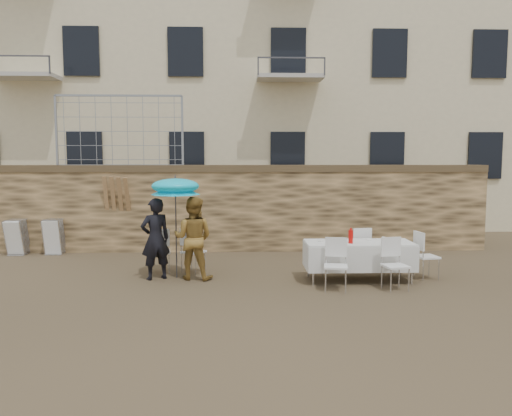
{
  "coord_description": "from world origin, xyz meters",
  "views": [
    {
      "loc": [
        0.06,
        -7.98,
        2.43
      ],
      "look_at": [
        0.4,
        2.2,
        1.4
      ],
      "focal_mm": 35.0,
      "sensor_mm": 36.0,
      "label": 1
    }
  ],
  "objects_px": {
    "couple_chair_left": "(160,250)",
    "couple_chair_right": "(193,250)",
    "woman_dress": "(193,238)",
    "table_chair_side": "(427,255)",
    "man_suit": "(155,239)",
    "table_chair_front_left": "(336,265)",
    "table_chair_front_right": "(395,265)",
    "banquet_table": "(359,244)",
    "chair_stack_right": "(56,235)",
    "soda_bottle": "(351,237)",
    "table_chair_back": "(359,249)",
    "umbrella": "(175,189)",
    "chair_stack_left": "(20,236)"
  },
  "relations": [
    {
      "from": "table_chair_front_left",
      "to": "table_chair_front_right",
      "type": "relative_size",
      "value": 1.0
    },
    {
      "from": "table_chair_front_left",
      "to": "umbrella",
      "type": "bearing_deg",
      "value": 171.29
    },
    {
      "from": "banquet_table",
      "to": "table_chair_back",
      "type": "relative_size",
      "value": 2.19
    },
    {
      "from": "man_suit",
      "to": "table_chair_front_left",
      "type": "bearing_deg",
      "value": 135.74
    },
    {
      "from": "soda_bottle",
      "to": "table_chair_front_left",
      "type": "relative_size",
      "value": 0.27
    },
    {
      "from": "soda_bottle",
      "to": "chair_stack_left",
      "type": "xyz_separation_m",
      "value": [
        -7.72,
        3.21,
        -0.45
      ]
    },
    {
      "from": "banquet_table",
      "to": "table_chair_front_left",
      "type": "distance_m",
      "value": 0.99
    },
    {
      "from": "umbrella",
      "to": "banquet_table",
      "type": "bearing_deg",
      "value": -5.38
    },
    {
      "from": "couple_chair_left",
      "to": "chair_stack_right",
      "type": "distance_m",
      "value": 3.75
    },
    {
      "from": "couple_chair_left",
      "to": "table_chair_back",
      "type": "relative_size",
      "value": 1.0
    },
    {
      "from": "couple_chair_left",
      "to": "chair_stack_right",
      "type": "relative_size",
      "value": 1.04
    },
    {
      "from": "man_suit",
      "to": "table_chair_front_right",
      "type": "height_order",
      "value": "man_suit"
    },
    {
      "from": "couple_chair_left",
      "to": "couple_chair_right",
      "type": "xyz_separation_m",
      "value": [
        0.7,
        0.0,
        0.0
      ]
    },
    {
      "from": "woman_dress",
      "to": "soda_bottle",
      "type": "bearing_deg",
      "value": -175.12
    },
    {
      "from": "umbrella",
      "to": "couple_chair_left",
      "type": "xyz_separation_m",
      "value": [
        -0.4,
        0.45,
        -1.32
      ]
    },
    {
      "from": "table_chair_back",
      "to": "woman_dress",
      "type": "bearing_deg",
      "value": 1.83
    },
    {
      "from": "couple_chair_left",
      "to": "banquet_table",
      "type": "relative_size",
      "value": 0.46
    },
    {
      "from": "table_chair_front_right",
      "to": "table_chair_back",
      "type": "height_order",
      "value": "same"
    },
    {
      "from": "couple_chair_right",
      "to": "table_chair_front_left",
      "type": "height_order",
      "value": "same"
    },
    {
      "from": "woman_dress",
      "to": "table_chair_side",
      "type": "bearing_deg",
      "value": -169.61
    },
    {
      "from": "soda_bottle",
      "to": "chair_stack_left",
      "type": "distance_m",
      "value": 8.38
    },
    {
      "from": "table_chair_side",
      "to": "chair_stack_left",
      "type": "relative_size",
      "value": 1.04
    },
    {
      "from": "banquet_table",
      "to": "table_chair_side",
      "type": "height_order",
      "value": "table_chair_side"
    },
    {
      "from": "table_chair_back",
      "to": "table_chair_side",
      "type": "xyz_separation_m",
      "value": [
        1.2,
        -0.7,
        0.0
      ]
    },
    {
      "from": "soda_bottle",
      "to": "table_chair_front_left",
      "type": "distance_m",
      "value": 0.84
    },
    {
      "from": "table_chair_side",
      "to": "couple_chair_left",
      "type": "bearing_deg",
      "value": 73.13
    },
    {
      "from": "soda_bottle",
      "to": "table_chair_front_left",
      "type": "height_order",
      "value": "soda_bottle"
    },
    {
      "from": "couple_chair_right",
      "to": "banquet_table",
      "type": "bearing_deg",
      "value": -161.78
    },
    {
      "from": "man_suit",
      "to": "table_chair_front_left",
      "type": "distance_m",
      "value": 3.59
    },
    {
      "from": "man_suit",
      "to": "woman_dress",
      "type": "xyz_separation_m",
      "value": [
        0.75,
        0.0,
        0.01
      ]
    },
    {
      "from": "banquet_table",
      "to": "table_chair_front_left",
      "type": "relative_size",
      "value": 2.19
    },
    {
      "from": "couple_chair_right",
      "to": "banquet_table",
      "type": "relative_size",
      "value": 0.46
    },
    {
      "from": "couple_chair_right",
      "to": "banquet_table",
      "type": "height_order",
      "value": "couple_chair_right"
    },
    {
      "from": "woman_dress",
      "to": "banquet_table",
      "type": "distance_m",
      "value": 3.3
    },
    {
      "from": "banquet_table",
      "to": "chair_stack_right",
      "type": "bearing_deg",
      "value": 156.45
    },
    {
      "from": "couple_chair_left",
      "to": "chair_stack_right",
      "type": "bearing_deg",
      "value": -46.5
    },
    {
      "from": "woman_dress",
      "to": "table_chair_front_left",
      "type": "height_order",
      "value": "woman_dress"
    },
    {
      "from": "table_chair_back",
      "to": "table_chair_side",
      "type": "height_order",
      "value": "same"
    },
    {
      "from": "table_chair_front_right",
      "to": "couple_chair_right",
      "type": "bearing_deg",
      "value": 145.88
    },
    {
      "from": "soda_bottle",
      "to": "table_chair_front_right",
      "type": "distance_m",
      "value": 1.02
    },
    {
      "from": "woman_dress",
      "to": "chair_stack_left",
      "type": "height_order",
      "value": "woman_dress"
    },
    {
      "from": "table_chair_back",
      "to": "couple_chair_left",
      "type": "bearing_deg",
      "value": -7.15
    },
    {
      "from": "banquet_table",
      "to": "soda_bottle",
      "type": "distance_m",
      "value": 0.3
    },
    {
      "from": "woman_dress",
      "to": "couple_chair_right",
      "type": "relative_size",
      "value": 1.73
    },
    {
      "from": "couple_chair_left",
      "to": "table_chair_side",
      "type": "relative_size",
      "value": 1.0
    },
    {
      "from": "couple_chair_right",
      "to": "soda_bottle",
      "type": "relative_size",
      "value": 3.69
    },
    {
      "from": "chair_stack_left",
      "to": "man_suit",
      "type": "bearing_deg",
      "value": -35.94
    },
    {
      "from": "table_chair_front_right",
      "to": "table_chair_side",
      "type": "xyz_separation_m",
      "value": [
        0.9,
        0.85,
        0.0
      ]
    },
    {
      "from": "couple_chair_right",
      "to": "table_chair_side",
      "type": "bearing_deg",
      "value": -156.73
    },
    {
      "from": "banquet_table",
      "to": "table_chair_side",
      "type": "xyz_separation_m",
      "value": [
        1.4,
        0.1,
        -0.25
      ]
    }
  ]
}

